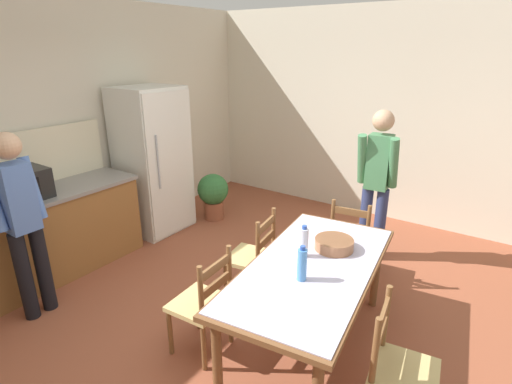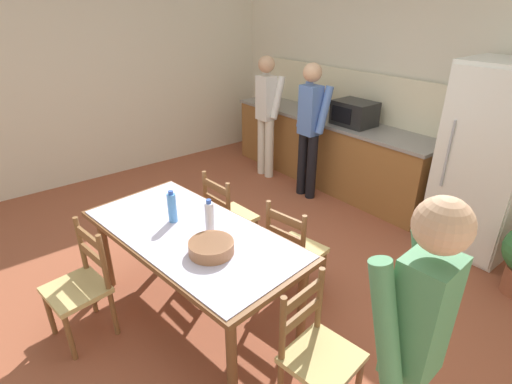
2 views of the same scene
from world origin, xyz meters
TOP-DOWN VIEW (x-y plane):
  - ground_plane at (0.00, 0.00)m, footprint 8.32×8.32m
  - wall_back at (0.00, 2.66)m, footprint 6.52×0.12m
  - wall_right at (3.26, 0.00)m, footprint 0.12×5.20m
  - refrigerator at (1.06, 2.19)m, footprint 0.78×0.73m
  - microwave at (-0.61, 2.21)m, footprint 0.50×0.39m
  - dining_table at (0.13, -0.61)m, footprint 1.95×1.11m
  - bottle_near_centre at (-0.10, -0.63)m, footprint 0.07×0.07m
  - bottle_off_centre at (0.21, -0.48)m, footprint 0.07×0.07m
  - serving_bowl at (0.46, -0.63)m, footprint 0.32×0.32m
  - chair_head_end at (1.35, -0.46)m, footprint 0.45×0.47m
  - chair_side_far_left at (-0.37, 0.08)m, footprint 0.44×0.42m
  - chair_side_far_right at (0.46, 0.18)m, footprint 0.48×0.46m
  - chair_side_near_left at (-0.20, -1.39)m, footprint 0.47×0.45m
  - person_at_counter at (-0.87, 1.69)m, footprint 0.43×0.30m
  - person_by_table at (1.90, -0.49)m, footprint 0.32×0.45m
  - potted_plant at (1.73, 1.76)m, footprint 0.44×0.44m

SIDE VIEW (x-z plane):
  - ground_plane at x=0.00m, z-range 0.00..0.00m
  - potted_plant at x=1.73m, z-range 0.05..0.72m
  - chair_head_end at x=1.35m, z-range -0.01..0.90m
  - chair_side_far_left at x=-0.37m, z-range -0.01..0.90m
  - chair_side_far_right at x=0.46m, z-range -0.01..0.90m
  - chair_side_near_left at x=-0.20m, z-range -0.01..0.90m
  - dining_table at x=0.13m, z-range 0.30..1.08m
  - serving_bowl at x=0.46m, z-range 0.78..0.87m
  - bottle_near_centre at x=-0.10m, z-range 0.77..1.04m
  - bottle_off_centre at x=0.21m, z-range 0.77..1.04m
  - refrigerator at x=1.06m, z-range 0.00..1.90m
  - person_at_counter at x=-0.87m, z-range 0.11..1.82m
  - person_by_table at x=1.90m, z-range 0.11..1.84m
  - microwave at x=-0.61m, z-range 0.93..1.23m
  - wall_back at x=0.00m, z-range 0.00..2.90m
  - wall_right at x=3.26m, z-range 0.00..2.90m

